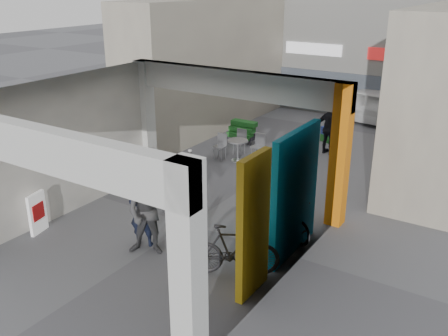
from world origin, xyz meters
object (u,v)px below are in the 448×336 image
Objects in this scene: border_collie at (189,238)px; man_with_dog at (142,213)px; man_crates at (330,129)px; bicycle_front at (285,216)px; bicycle_rear at (234,250)px; produce_stand at (242,134)px; man_back_turned at (148,213)px; cafe_set at (239,149)px; man_elderly at (258,197)px; white_van at (381,107)px.

border_collie is 0.41× the size of man_with_dog.
man_with_dog is 8.33m from man_crates.
bicycle_rear is (-0.11, -2.10, 0.09)m from bicycle_front.
produce_stand is 8.34m from man_back_turned.
border_collie is at bearing 178.69° from man_with_dog.
bicycle_rear reaches higher than cafe_set.
man_back_turned reaches higher than man_elderly.
man_elderly is at bearing -13.21° from bicycle_rear.
man_with_dog is (2.03, -7.77, 0.49)m from produce_stand.
man_elderly is at bearing 33.57° from man_back_turned.
cafe_set is 0.77× the size of bicycle_rear.
cafe_set is 0.74× the size of man_back_turned.
man_crates is 4.64m from white_van.
man_back_turned reaches higher than man_crates.
man_crates is 0.96× the size of bicycle_rear.
produce_stand is at bearing -99.28° from man_with_dog.
man_with_dog is at bearing -78.84° from cafe_set.
man_with_dog reaches higher than border_collie.
man_back_turned is at bearing 162.58° from bicycle_front.
cafe_set is at bearing 166.54° from white_van.
bicycle_front is 0.42× the size of white_van.
bicycle_front is 10.74m from white_van.
border_collie is 2.32m from bicycle_front.
bicycle_front is at bearing -15.44° from man_elderly.
bicycle_rear is 0.43× the size of white_van.
man_elderly is (1.74, 2.18, -0.02)m from man_with_dog.
man_with_dog is 12.96m from white_van.
bicycle_front is 0.96× the size of bicycle_rear.
produce_stand is at bearing 80.57° from man_back_turned.
produce_stand is 7.19m from bicycle_front.
man_crates is 8.27m from bicycle_rear.
white_van reaches higher than produce_stand.
bicycle_front reaches higher than cafe_set.
man_back_turned is at bearing 68.21° from bicycle_rear.
man_elderly is at bearing -62.62° from produce_stand.
man_back_turned reaches higher than bicycle_rear.
man_crates reaches higher than cafe_set.
man_elderly is 0.87× the size of man_crates.
man_with_dog is 3.29m from bicycle_front.
man_crates is at bearing 36.48° from bicycle_front.
man_with_dog is at bearing -142.71° from man_elderly.
man_elderly is at bearing 108.50° from man_crates.
man_with_dog is at bearing -177.64° from white_van.
white_van is at bearing 67.20° from cafe_set.
man_back_turned is 3.21m from bicycle_front.
border_collie is at bearing -69.31° from cafe_set.
cafe_set is 7.11m from bicycle_rear.
man_with_dog reaches higher than bicycle_rear.
bicycle_rear is at bearing -59.77° from cafe_set.
border_collie is 1.46m from bicycle_rear.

